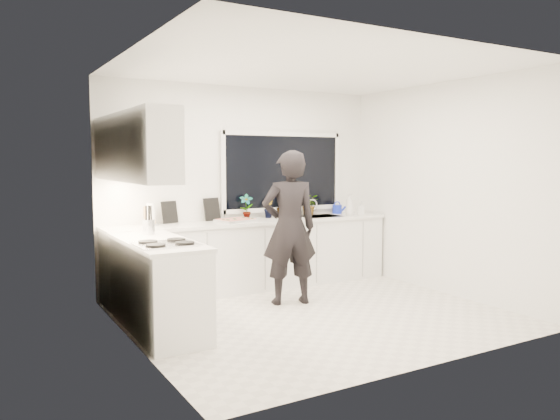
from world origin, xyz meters
TOP-DOWN VIEW (x-y plane):
  - floor at (0.00, 0.00)m, footprint 4.00×3.50m
  - wall_back at (0.00, 1.76)m, footprint 4.00×0.02m
  - wall_left at (-2.01, 0.00)m, footprint 0.02×3.50m
  - wall_right at (2.01, 0.00)m, footprint 0.02×3.50m
  - ceiling at (0.00, 0.00)m, footprint 4.00×3.50m
  - window at (0.60, 1.73)m, footprint 1.80×0.02m
  - base_cabinets_back at (0.00, 1.45)m, footprint 3.92×0.58m
  - base_cabinets_left at (-1.67, 0.35)m, footprint 0.58×1.60m
  - countertop_back at (0.00, 1.44)m, footprint 3.94×0.62m
  - countertop_left at (-1.67, 0.35)m, footprint 0.62×1.60m
  - upper_cabinets at (-1.79, 0.70)m, footprint 0.34×2.10m
  - sink at (1.05, 1.45)m, footprint 0.58×0.42m
  - faucet at (1.05, 1.65)m, footprint 0.03×0.03m
  - stovetop at (-1.69, -0.00)m, footprint 0.56×0.48m
  - person at (0.01, 0.56)m, footprint 0.76×0.59m
  - pizza_tray at (-0.29, 1.42)m, footprint 0.54×0.45m
  - pizza at (-0.29, 1.42)m, footprint 0.49×0.40m
  - watering_can at (1.47, 1.61)m, footprint 0.17×0.17m
  - paper_towel_roll at (-1.37, 1.55)m, footprint 0.11×0.11m
  - knife_block at (-1.37, 1.59)m, footprint 0.14×0.12m
  - utensil_crock at (-1.62, 0.80)m, footprint 0.17×0.17m
  - picture_frame_large at (-1.08, 1.69)m, footprint 0.22×0.08m
  - picture_frame_small at (-0.50, 1.69)m, footprint 0.24×0.09m
  - herb_plants at (0.61, 1.61)m, footprint 1.30×0.35m
  - soap_bottles at (1.52, 1.30)m, footprint 0.34×0.13m

SIDE VIEW (x-z plane):
  - floor at x=0.00m, z-range -0.02..0.00m
  - base_cabinets_back at x=0.00m, z-range 0.00..0.88m
  - base_cabinets_left at x=-1.67m, z-range 0.00..0.88m
  - sink at x=1.05m, z-range 0.80..0.94m
  - countertop_back at x=0.00m, z-range 0.88..0.92m
  - countertop_left at x=-1.67m, z-range 0.88..0.92m
  - person at x=0.01m, z-range 0.00..1.83m
  - stovetop at x=-1.69m, z-range 0.92..0.95m
  - pizza_tray at x=-0.29m, z-range 0.92..0.95m
  - pizza at x=-0.29m, z-range 0.95..0.96m
  - watering_can at x=1.47m, z-range 0.92..1.05m
  - utensil_crock at x=-1.62m, z-range 0.92..1.08m
  - faucet at x=1.05m, z-range 0.92..1.14m
  - knife_block at x=-1.37m, z-range 0.92..1.14m
  - paper_towel_roll at x=-1.37m, z-range 0.92..1.18m
  - picture_frame_large at x=-1.08m, z-range 0.92..1.20m
  - soap_bottles at x=1.52m, z-range 0.91..1.22m
  - picture_frame_small at x=-0.50m, z-range 0.92..1.22m
  - herb_plants at x=0.61m, z-range 0.91..1.25m
  - wall_back at x=0.00m, z-range 0.00..2.70m
  - wall_left at x=-2.01m, z-range 0.00..2.70m
  - wall_right at x=2.01m, z-range 0.00..2.70m
  - window at x=0.60m, z-range 1.05..2.05m
  - upper_cabinets at x=-1.79m, z-range 1.50..2.20m
  - ceiling at x=0.00m, z-range 2.70..2.72m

